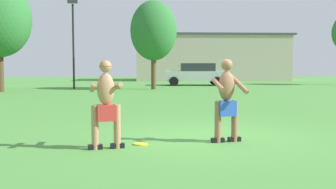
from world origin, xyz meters
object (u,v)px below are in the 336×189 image
player_in_blue (227,99)px  player_with_cap (106,101)px  car_silver_mid_lot (195,74)px  tree_right_field (154,31)px  frisbee (141,144)px  lamp_post (73,34)px

player_in_blue → player_with_cap: bearing=-167.3°
car_silver_mid_lot → tree_right_field: (-3.07, -4.39, 2.70)m
car_silver_mid_lot → tree_right_field: 6.00m
player_in_blue → frisbee: size_ratio=5.74×
frisbee → car_silver_mid_lot: 21.99m
lamp_post → frisbee: bearing=-76.6°
player_in_blue → frisbee: bearing=-174.1°
player_in_blue → frisbee: (-1.72, -0.18, -0.86)m
car_silver_mid_lot → player_with_cap: bearing=-101.1°
lamp_post → player_with_cap: bearing=-78.8°
player_in_blue → car_silver_mid_lot: player_in_blue is taller
player_with_cap → frisbee: player_with_cap is taller
tree_right_field → frisbee: bearing=-92.1°
player_in_blue → tree_right_field: bearing=93.7°
player_in_blue → lamp_post: 18.85m
player_with_cap → lamp_post: (-3.62, 18.23, 2.44)m
player_with_cap → tree_right_field: (1.26, 17.63, 2.63)m
car_silver_mid_lot → lamp_post: bearing=-154.6°
player_with_cap → player_in_blue: player_in_blue is taller
frisbee → lamp_post: (-4.26, 17.88, 3.33)m
frisbee → lamp_post: 18.68m
player_with_cap → tree_right_field: size_ratio=0.31×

